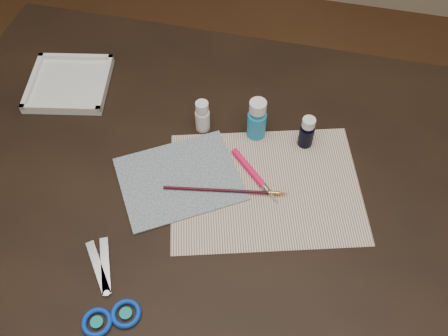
% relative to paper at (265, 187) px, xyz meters
% --- Properties ---
extents(ground, '(3.50, 3.50, 0.02)m').
position_rel_paper_xyz_m(ground, '(-0.08, -0.01, -0.76)').
color(ground, '#422614').
rests_on(ground, ground).
extents(table, '(1.30, 0.90, 0.75)m').
position_rel_paper_xyz_m(table, '(-0.08, -0.01, -0.38)').
color(table, black).
rests_on(table, ground).
extents(paper, '(0.43, 0.38, 0.00)m').
position_rel_paper_xyz_m(paper, '(0.00, 0.00, 0.00)').
color(paper, silver).
rests_on(paper, table).
extents(canvas, '(0.29, 0.28, 0.00)m').
position_rel_paper_xyz_m(canvas, '(-0.17, -0.02, 0.00)').
color(canvas, '#142840').
rests_on(canvas, paper).
extents(paint_bottle_white, '(0.03, 0.03, 0.08)m').
position_rel_paper_xyz_m(paint_bottle_white, '(-0.16, 0.12, 0.04)').
color(paint_bottle_white, silver).
rests_on(paint_bottle_white, table).
extents(paint_bottle_cyan, '(0.04, 0.04, 0.10)m').
position_rel_paper_xyz_m(paint_bottle_cyan, '(-0.04, 0.13, 0.05)').
color(paint_bottle_cyan, '#1E8DBC').
rests_on(paint_bottle_cyan, table).
extents(paint_bottle_navy, '(0.03, 0.03, 0.08)m').
position_rel_paper_xyz_m(paint_bottle_navy, '(0.06, 0.13, 0.04)').
color(paint_bottle_navy, black).
rests_on(paint_bottle_navy, table).
extents(paintbrush, '(0.24, 0.05, 0.01)m').
position_rel_paper_xyz_m(paintbrush, '(-0.07, -0.03, 0.01)').
color(paintbrush, black).
rests_on(paintbrush, canvas).
extents(craft_knife, '(0.12, 0.12, 0.01)m').
position_rel_paper_xyz_m(craft_knife, '(-0.02, 0.01, 0.01)').
color(craft_knife, '#FF1150').
rests_on(craft_knife, paper).
extents(scissors, '(0.20, 0.22, 0.01)m').
position_rel_paper_xyz_m(scissors, '(-0.24, -0.27, 0.00)').
color(scissors, silver).
rests_on(scissors, table).
extents(palette_tray, '(0.21, 0.21, 0.02)m').
position_rel_paper_xyz_m(palette_tray, '(-0.49, 0.17, 0.01)').
color(palette_tray, silver).
rests_on(palette_tray, table).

